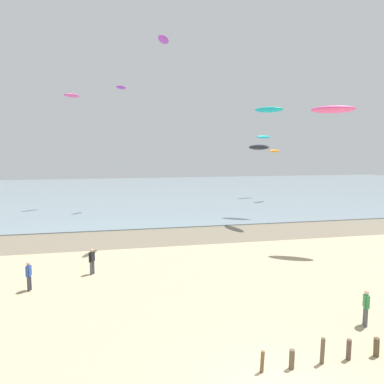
# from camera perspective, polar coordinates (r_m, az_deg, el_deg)

# --- Properties ---
(wet_sand_strip) EXTENTS (120.00, 7.05, 0.01)m
(wet_sand_strip) POSITION_cam_1_polar(r_m,az_deg,el_deg) (33.89, -2.76, -7.10)
(wet_sand_strip) COLOR #7A6D59
(wet_sand_strip) RESTS_ON ground
(sea) EXTENTS (160.00, 70.00, 0.10)m
(sea) POSITION_cam_1_polar(r_m,az_deg,el_deg) (71.67, -7.71, 0.13)
(sea) COLOR gray
(sea) RESTS_ON ground
(person_nearest_camera) EXTENTS (0.39, 0.48, 1.71)m
(person_nearest_camera) POSITION_cam_1_polar(r_m,az_deg,el_deg) (24.43, -15.77, -10.55)
(person_nearest_camera) COLOR #4C4C56
(person_nearest_camera) RESTS_ON ground
(person_by_waterline) EXTENTS (0.35, 0.53, 1.71)m
(person_by_waterline) POSITION_cam_1_polar(r_m,az_deg,el_deg) (18.88, 26.14, -16.19)
(person_by_waterline) COLOR #4C4C56
(person_by_waterline) RESTS_ON ground
(person_left_flank) EXTENTS (0.28, 0.56, 1.71)m
(person_left_flank) POSITION_cam_1_polar(r_m,az_deg,el_deg) (22.95, -24.72, -12.04)
(person_left_flank) COLOR #383842
(person_left_flank) RESTS_ON ground
(kite_aloft_0) EXTENTS (3.48, 2.61, 0.75)m
(kite_aloft_0) POSITION_cam_1_polar(r_m,az_deg,el_deg) (30.66, 21.72, 12.22)
(kite_aloft_0) COLOR #E54C99
(kite_aloft_1) EXTENTS (2.83, 2.33, 0.62)m
(kite_aloft_1) POSITION_cam_1_polar(r_m,az_deg,el_deg) (58.03, 13.09, 6.44)
(kite_aloft_1) COLOR orange
(kite_aloft_2) EXTENTS (3.28, 1.94, 0.61)m
(kite_aloft_2) POSITION_cam_1_polar(r_m,az_deg,el_deg) (62.81, 11.38, 8.66)
(kite_aloft_2) COLOR #19B2B7
(kite_aloft_3) EXTENTS (1.79, 3.64, 0.61)m
(kite_aloft_3) POSITION_cam_1_polar(r_m,az_deg,el_deg) (38.59, 10.66, 7.07)
(kite_aloft_3) COLOR black
(kite_aloft_4) EXTENTS (3.56, 2.81, 0.89)m
(kite_aloft_4) POSITION_cam_1_polar(r_m,az_deg,el_deg) (45.18, 12.25, 12.79)
(kite_aloft_4) COLOR #19B2B7
(kite_aloft_5) EXTENTS (2.43, 2.26, 0.69)m
(kite_aloft_5) POSITION_cam_1_polar(r_m,az_deg,el_deg) (53.53, -18.74, 14.45)
(kite_aloft_5) COLOR #E54C99
(kite_aloft_6) EXTENTS (1.60, 2.26, 0.60)m
(kite_aloft_6) POSITION_cam_1_polar(r_m,az_deg,el_deg) (32.38, -4.60, 23.21)
(kite_aloft_6) COLOR purple
(kite_aloft_7) EXTENTS (1.73, 2.07, 0.57)m
(kite_aloft_7) POSITION_cam_1_polar(r_m,az_deg,el_deg) (49.93, -11.31, 16.15)
(kite_aloft_7) COLOR purple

